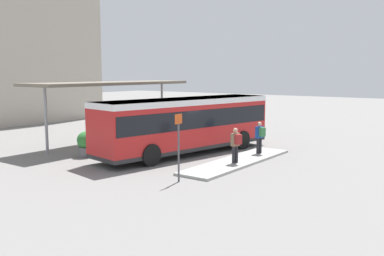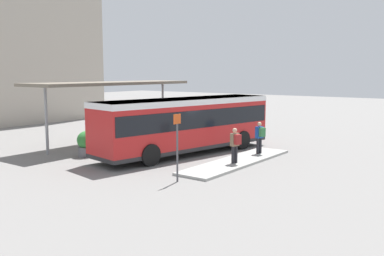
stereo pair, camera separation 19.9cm
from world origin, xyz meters
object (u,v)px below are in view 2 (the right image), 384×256
at_px(pedestrian_companion, 235,143).
at_px(bicycle_red, 243,131).
at_px(city_bus, 186,122).
at_px(pedestrian_waiting, 260,135).
at_px(potted_planter_far_side, 86,143).
at_px(platform_sign, 177,144).
at_px(potted_planter_near_shelter, 163,131).
at_px(bicycle_black, 234,130).

height_order(pedestrian_companion, bicycle_red, pedestrian_companion).
bearing_deg(city_bus, bicycle_red, 16.60).
bearing_deg(pedestrian_waiting, pedestrian_companion, 110.80).
xyz_separation_m(pedestrian_waiting, potted_planter_far_side, (-5.71, 7.35, -0.40)).
bearing_deg(platform_sign, pedestrian_waiting, -0.70).
bearing_deg(potted_planter_near_shelter, potted_planter_far_side, 179.75).
bearing_deg(bicycle_black, potted_planter_near_shelter, 63.78).
height_order(city_bus, bicycle_red, city_bus).
height_order(pedestrian_waiting, potted_planter_far_side, pedestrian_waiting).
distance_m(bicycle_red, bicycle_black, 0.82).
bearing_deg(platform_sign, city_bus, 34.07).
bearing_deg(platform_sign, pedestrian_companion, -4.31).
bearing_deg(pedestrian_companion, platform_sign, 102.59).
xyz_separation_m(pedestrian_waiting, potted_planter_near_shelter, (0.56, 7.32, -0.44)).
relative_size(city_bus, bicycle_black, 6.47).
bearing_deg(bicycle_red, pedestrian_waiting, 120.29).
distance_m(bicycle_red, potted_planter_far_side, 11.83).
xyz_separation_m(pedestrian_companion, potted_planter_far_side, (-2.78, 7.57, -0.39)).
xyz_separation_m(city_bus, potted_planter_near_shelter, (2.46, 3.79, -1.13)).
xyz_separation_m(bicycle_black, platform_sign, (-12.91, -5.07, 1.18)).
bearing_deg(platform_sign, bicycle_red, 18.55).
height_order(bicycle_black, platform_sign, platform_sign).
bearing_deg(potted_planter_far_side, pedestrian_waiting, -52.16).
distance_m(city_bus, potted_planter_near_shelter, 4.65).
bearing_deg(bicycle_black, bicycle_red, 162.45).
distance_m(potted_planter_near_shelter, platform_sign, 10.50).
height_order(pedestrian_companion, potted_planter_far_side, pedestrian_companion).
xyz_separation_m(potted_planter_near_shelter, potted_planter_far_side, (-6.26, 0.03, 0.04)).
xyz_separation_m(city_bus, pedestrian_companion, (-1.03, -3.75, -0.69)).
xyz_separation_m(bicycle_red, potted_planter_far_side, (-11.44, 2.99, 0.33)).
distance_m(pedestrian_companion, bicycle_black, 10.37).
relative_size(bicycle_red, potted_planter_far_side, 1.27).
bearing_deg(pedestrian_companion, potted_planter_far_side, 37.08).
distance_m(city_bus, bicycle_red, 7.80).
distance_m(potted_planter_near_shelter, potted_planter_far_side, 6.26).
height_order(bicycle_red, bicycle_black, bicycle_red).
distance_m(pedestrian_waiting, potted_planter_near_shelter, 7.35).
bearing_deg(bicycle_red, potted_planter_near_shelter, 53.23).
xyz_separation_m(pedestrian_companion, potted_planter_near_shelter, (3.48, 7.54, -0.44)).
distance_m(pedestrian_waiting, bicycle_red, 7.23).
height_order(pedestrian_companion, potted_planter_near_shelter, pedestrian_companion).
bearing_deg(potted_planter_far_side, potted_planter_near_shelter, -0.25).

